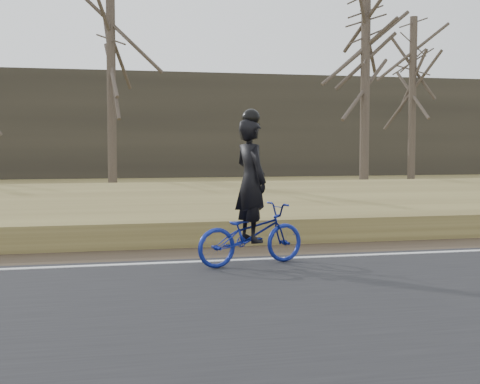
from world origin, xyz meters
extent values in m
cube|color=#383328|center=(0.00, 30.00, 3.00)|extent=(120.00, 4.00, 6.00)
imported|color=navy|center=(5.90, -0.22, 0.52)|extent=(1.84, 1.04, 0.91)
imported|color=black|center=(5.90, -0.22, 1.32)|extent=(0.59, 0.75, 1.82)
sphere|color=black|center=(5.90, -0.22, 2.25)|extent=(0.26, 0.26, 0.26)
cylinder|color=brown|center=(4.52, 16.51, 4.70)|extent=(0.36, 0.36, 9.39)
cylinder|color=brown|center=(14.05, 14.39, 3.97)|extent=(0.36, 0.36, 7.94)
cylinder|color=brown|center=(18.59, 19.29, 3.93)|extent=(0.36, 0.36, 7.86)
camera|label=1|loc=(3.53, -9.80, 1.84)|focal=50.00mm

